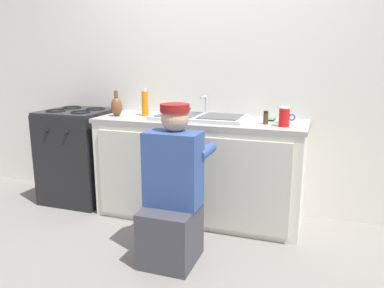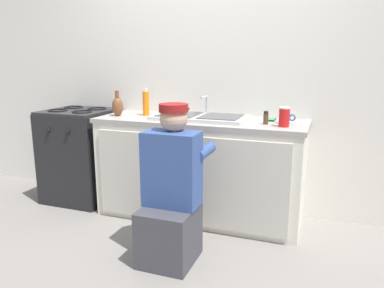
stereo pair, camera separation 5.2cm
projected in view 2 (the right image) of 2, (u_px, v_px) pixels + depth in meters
name	position (u px, v px, depth m)	size (l,w,h in m)	color
ground_plane	(188.00, 229.00, 3.16)	(12.00, 12.00, 0.00)	gray
back_wall	(212.00, 75.00, 3.47)	(6.00, 0.10, 2.50)	silver
counter_cabinet	(199.00, 171.00, 3.33)	(1.78, 0.62, 0.85)	silver
countertop	(200.00, 121.00, 3.24)	(1.82, 0.62, 0.04)	#9E9993
sink_double_basin	(200.00, 117.00, 3.23)	(0.80, 0.44, 0.19)	silver
stove_range	(81.00, 155.00, 3.75)	(0.62, 0.62, 0.92)	black
plumber_person	(171.00, 197.00, 2.60)	(0.42, 0.61, 1.10)	#3F3F47
soap_bottle_orange	(146.00, 103.00, 3.42)	(0.06, 0.06, 0.25)	orange
soda_cup_red	(284.00, 117.00, 2.85)	(0.08, 0.08, 0.15)	red
vase_decorative	(118.00, 106.00, 3.40)	(0.10, 0.10, 0.23)	brown
spice_bottle_pepper	(266.00, 118.00, 2.97)	(0.04, 0.04, 0.10)	#513823
cell_phone	(271.00, 120.00, 3.17)	(0.07, 0.14, 0.01)	black
coffee_mug	(285.00, 118.00, 3.00)	(0.13, 0.08, 0.09)	#335699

